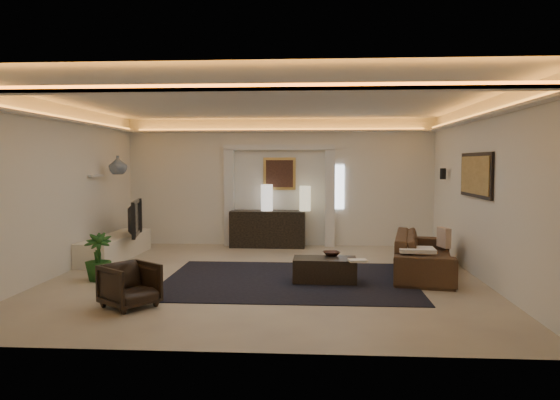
# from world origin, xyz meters

# --- Properties ---
(floor) EXTENTS (7.00, 7.00, 0.00)m
(floor) POSITION_xyz_m (0.00, 0.00, 0.00)
(floor) COLOR #BFB291
(floor) RESTS_ON ground
(ceiling) EXTENTS (7.00, 7.00, 0.00)m
(ceiling) POSITION_xyz_m (0.00, 0.00, 2.90)
(ceiling) COLOR white
(ceiling) RESTS_ON ground
(wall_back) EXTENTS (7.00, 0.00, 7.00)m
(wall_back) POSITION_xyz_m (0.00, 3.50, 1.45)
(wall_back) COLOR white
(wall_back) RESTS_ON ground
(wall_front) EXTENTS (7.00, 0.00, 7.00)m
(wall_front) POSITION_xyz_m (0.00, -3.50, 1.45)
(wall_front) COLOR white
(wall_front) RESTS_ON ground
(wall_left) EXTENTS (0.00, 7.00, 7.00)m
(wall_left) POSITION_xyz_m (-3.50, 0.00, 1.45)
(wall_left) COLOR white
(wall_left) RESTS_ON ground
(wall_right) EXTENTS (0.00, 7.00, 7.00)m
(wall_right) POSITION_xyz_m (3.50, 0.00, 1.45)
(wall_right) COLOR white
(wall_right) RESTS_ON ground
(cove_soffit) EXTENTS (7.00, 7.00, 0.04)m
(cove_soffit) POSITION_xyz_m (0.00, 0.00, 2.62)
(cove_soffit) COLOR silver
(cove_soffit) RESTS_ON ceiling
(daylight_slit) EXTENTS (0.25, 0.03, 1.00)m
(daylight_slit) POSITION_xyz_m (1.35, 3.48, 1.35)
(daylight_slit) COLOR white
(daylight_slit) RESTS_ON wall_back
(area_rug) EXTENTS (4.00, 3.00, 0.01)m
(area_rug) POSITION_xyz_m (0.40, -0.20, 0.01)
(area_rug) COLOR black
(area_rug) RESTS_ON ground
(pilaster_left) EXTENTS (0.22, 0.20, 2.20)m
(pilaster_left) POSITION_xyz_m (-1.15, 3.40, 1.10)
(pilaster_left) COLOR silver
(pilaster_left) RESTS_ON ground
(pilaster_right) EXTENTS (0.22, 0.20, 2.20)m
(pilaster_right) POSITION_xyz_m (1.15, 3.40, 1.10)
(pilaster_right) COLOR silver
(pilaster_right) RESTS_ON ground
(alcove_header) EXTENTS (2.52, 0.20, 0.12)m
(alcove_header) POSITION_xyz_m (0.00, 3.40, 2.25)
(alcove_header) COLOR silver
(alcove_header) RESTS_ON wall_back
(painting_frame) EXTENTS (0.74, 0.04, 0.74)m
(painting_frame) POSITION_xyz_m (0.00, 3.47, 1.65)
(painting_frame) COLOR tan
(painting_frame) RESTS_ON wall_back
(painting_canvas) EXTENTS (0.62, 0.02, 0.62)m
(painting_canvas) POSITION_xyz_m (0.00, 3.44, 1.65)
(painting_canvas) COLOR #4C2D1E
(painting_canvas) RESTS_ON wall_back
(art_panel_frame) EXTENTS (0.04, 1.64, 0.74)m
(art_panel_frame) POSITION_xyz_m (3.47, 0.30, 1.70)
(art_panel_frame) COLOR black
(art_panel_frame) RESTS_ON wall_right
(art_panel_gold) EXTENTS (0.02, 1.50, 0.62)m
(art_panel_gold) POSITION_xyz_m (3.44, 0.30, 1.70)
(art_panel_gold) COLOR tan
(art_panel_gold) RESTS_ON wall_right
(wall_sconce) EXTENTS (0.12, 0.12, 0.22)m
(wall_sconce) POSITION_xyz_m (3.38, 2.20, 1.68)
(wall_sconce) COLOR black
(wall_sconce) RESTS_ON wall_right
(wall_niche) EXTENTS (0.10, 0.55, 0.04)m
(wall_niche) POSITION_xyz_m (-3.44, 1.40, 1.65)
(wall_niche) COLOR silver
(wall_niche) RESTS_ON wall_left
(console) EXTENTS (1.69, 0.55, 0.84)m
(console) POSITION_xyz_m (-0.25, 3.19, 0.40)
(console) COLOR black
(console) RESTS_ON ground
(lamp_left) EXTENTS (0.35, 0.35, 0.59)m
(lamp_left) POSITION_xyz_m (-0.27, 3.25, 1.09)
(lamp_left) COLOR white
(lamp_left) RESTS_ON console
(lamp_right) EXTENTS (0.27, 0.27, 0.56)m
(lamp_right) POSITION_xyz_m (0.59, 3.25, 1.09)
(lamp_right) COLOR beige
(lamp_right) RESTS_ON console
(media_ledge) EXTENTS (0.68, 2.44, 0.45)m
(media_ledge) POSITION_xyz_m (-3.15, 1.58, 0.23)
(media_ledge) COLOR silver
(media_ledge) RESTS_ON ground
(tv) EXTENTS (1.24, 0.42, 0.71)m
(tv) POSITION_xyz_m (-2.85, 1.60, 0.80)
(tv) COLOR black
(tv) RESTS_ON media_ledge
(figurine) EXTENTS (0.15, 0.15, 0.38)m
(figurine) POSITION_xyz_m (-3.09, 2.79, 0.64)
(figurine) COLOR black
(figurine) RESTS_ON media_ledge
(ginger_jar) EXTENTS (0.46, 0.46, 0.37)m
(ginger_jar) POSITION_xyz_m (-3.15, 1.79, 1.86)
(ginger_jar) COLOR #424E5C
(ginger_jar) RESTS_ON wall_niche
(plant) EXTENTS (0.51, 0.51, 0.76)m
(plant) POSITION_xyz_m (-2.69, -0.39, 0.38)
(plant) COLOR #1A4516
(plant) RESTS_ON ground
(sofa) EXTENTS (2.53, 1.36, 0.70)m
(sofa) POSITION_xyz_m (2.68, 0.43, 0.35)
(sofa) COLOR brown
(sofa) RESTS_ON ground
(throw_blanket) EXTENTS (0.57, 0.48, 0.06)m
(throw_blanket) POSITION_xyz_m (2.40, -0.35, 0.55)
(throw_blanket) COLOR beige
(throw_blanket) RESTS_ON sofa
(throw_pillow) EXTENTS (0.19, 0.37, 0.36)m
(throw_pillow) POSITION_xyz_m (3.15, 1.05, 0.55)
(throw_pillow) COLOR #CDAB8F
(throw_pillow) RESTS_ON sofa
(coffee_table) EXTENTS (1.00, 0.56, 0.37)m
(coffee_table) POSITION_xyz_m (0.97, -0.29, 0.21)
(coffee_table) COLOR black
(coffee_table) RESTS_ON ground
(bowl) EXTENTS (0.34, 0.34, 0.07)m
(bowl) POSITION_xyz_m (1.09, -0.06, 0.44)
(bowl) COLOR #37211A
(bowl) RESTS_ON coffee_table
(magazine) EXTENTS (0.30, 0.24, 0.03)m
(magazine) POSITION_xyz_m (1.47, -0.56, 0.42)
(magazine) COLOR white
(magazine) RESTS_ON coffee_table
(armchair) EXTENTS (0.89, 0.89, 0.58)m
(armchair) POSITION_xyz_m (-1.62, -1.92, 0.29)
(armchair) COLOR black
(armchair) RESTS_ON ground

